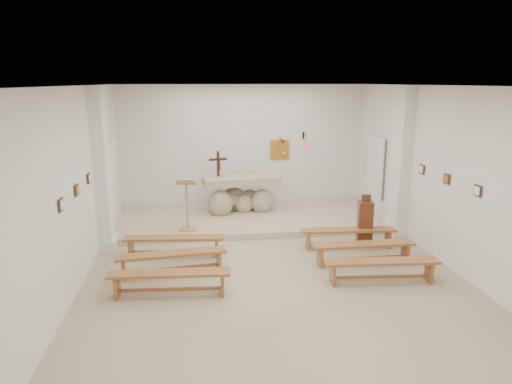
{
  "coord_description": "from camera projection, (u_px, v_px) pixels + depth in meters",
  "views": [
    {
      "loc": [
        -1.41,
        -7.93,
        3.57
      ],
      "look_at": [
        -0.1,
        1.6,
        1.24
      ],
      "focal_mm": 32.0,
      "sensor_mm": 36.0,
      "label": 1
    }
  ],
  "objects": [
    {
      "name": "radiator_right",
      "position": [
        387.0,
        214.0,
        11.65
      ],
      "size": [
        0.1,
        0.85,
        0.52
      ],
      "primitive_type": "cube",
      "color": "silver",
      "rests_on": "ground"
    },
    {
      "name": "station_frame_right_mid",
      "position": [
        447.0,
        179.0,
        8.91
      ],
      "size": [
        0.03,
        0.2,
        0.2
      ],
      "primitive_type": "cube",
      "color": "#452A1E",
      "rests_on": "wall_right"
    },
    {
      "name": "bench_left_front",
      "position": [
        174.0,
        242.0,
        9.48
      ],
      "size": [
        2.09,
        0.53,
        0.44
      ],
      "rotation": [
        0.0,
        0.0,
        -0.1
      ],
      "color": "#965B2B",
      "rests_on": "ground"
    },
    {
      "name": "station_frame_left_front",
      "position": [
        61.0,
        205.0,
        7.02
      ],
      "size": [
        0.03,
        0.2,
        0.2
      ],
      "primitive_type": "cube",
      "color": "#452A1E",
      "rests_on": "wall_left"
    },
    {
      "name": "donation_pedestal",
      "position": [
        365.0,
        223.0,
        10.09
      ],
      "size": [
        0.37,
        0.37,
        1.17
      ],
      "rotation": [
        0.0,
        0.0,
        -0.2
      ],
      "color": "#552C18",
      "rests_on": "ground"
    },
    {
      "name": "pilaster_right",
      "position": [
        401.0,
        162.0,
        10.62
      ],
      "size": [
        0.26,
        0.55,
        3.5
      ],
      "primitive_type": "cube",
      "color": "white",
      "rests_on": "ground"
    },
    {
      "name": "sanctuary_lamp",
      "position": [
        305.0,
        145.0,
        13.0
      ],
      "size": [
        0.11,
        0.36,
        0.44
      ],
      "color": "black",
      "rests_on": "wall_back"
    },
    {
      "name": "station_frame_right_rear",
      "position": [
        422.0,
        169.0,
        9.87
      ],
      "size": [
        0.03,
        0.2,
        0.2
      ],
      "primitive_type": "cube",
      "color": "#452A1E",
      "rests_on": "wall_right"
    },
    {
      "name": "wall_right",
      "position": [
        453.0,
        179.0,
        8.71
      ],
      "size": [
        0.02,
        10.0,
        3.5
      ],
      "primitive_type": "cube",
      "color": "white",
      "rests_on": "ground"
    },
    {
      "name": "station_frame_left_rear",
      "position": [
        89.0,
        178.0,
        8.95
      ],
      "size": [
        0.03,
        0.2,
        0.2
      ],
      "primitive_type": "cube",
      "color": "#452A1E",
      "rests_on": "wall_left"
    },
    {
      "name": "crucifix_stand",
      "position": [
        218.0,
        177.0,
        12.16
      ],
      "size": [
        0.49,
        0.22,
        1.64
      ],
      "rotation": [
        0.0,
        0.0,
        0.21
      ],
      "color": "#341B10",
      "rests_on": "sanctuary_platform"
    },
    {
      "name": "gold_wall_relief",
      "position": [
        280.0,
        150.0,
        13.18
      ],
      "size": [
        0.55,
        0.04,
        0.55
      ],
      "primitive_type": "cube",
      "color": "gold",
      "rests_on": "wall_back"
    },
    {
      "name": "potted_plant",
      "position": [
        234.0,
        202.0,
        12.35
      ],
      "size": [
        0.48,
        0.43,
        0.49
      ],
      "primitive_type": "imported",
      "rotation": [
        0.0,
        0.0,
        0.11
      ],
      "color": "#2D6127",
      "rests_on": "sanctuary_platform"
    },
    {
      "name": "station_frame_left_mid",
      "position": [
        77.0,
        190.0,
        7.99
      ],
      "size": [
        0.03,
        0.2,
        0.2
      ],
      "primitive_type": "cube",
      "color": "#452A1E",
      "rests_on": "wall_left"
    },
    {
      "name": "sanctuary_platform",
      "position": [
        250.0,
        218.0,
        12.01
      ],
      "size": [
        6.98,
        3.0,
        0.15
      ],
      "primitive_type": "cube",
      "color": "#C7B499",
      "rests_on": "ground"
    },
    {
      "name": "bench_right_front",
      "position": [
        348.0,
        234.0,
        9.98
      ],
      "size": [
        2.08,
        0.49,
        0.44
      ],
      "rotation": [
        0.0,
        0.0,
        -0.08
      ],
      "color": "#965B2B",
      "rests_on": "ground"
    },
    {
      "name": "radiator_left",
      "position": [
        110.0,
        225.0,
        10.74
      ],
      "size": [
        0.1,
        0.85,
        0.52
      ],
      "primitive_type": "cube",
      "color": "silver",
      "rests_on": "ground"
    },
    {
      "name": "station_frame_right_front",
      "position": [
        477.0,
        191.0,
        7.94
      ],
      "size": [
        0.03,
        0.2,
        0.2
      ],
      "primitive_type": "cube",
      "color": "#452A1E",
      "rests_on": "wall_right"
    },
    {
      "name": "ceiling",
      "position": [
        275.0,
        86.0,
        7.84
      ],
      "size": [
        7.0,
        10.0,
        0.02
      ],
      "primitive_type": "cube",
      "color": "silver",
      "rests_on": "wall_back"
    },
    {
      "name": "altar",
      "position": [
        240.0,
        197.0,
        12.28
      ],
      "size": [
        2.09,
        1.01,
        1.04
      ],
      "rotation": [
        0.0,
        0.0,
        0.11
      ],
      "color": "beige",
      "rests_on": "sanctuary_platform"
    },
    {
      "name": "bench_right_second",
      "position": [
        363.0,
        248.0,
        9.11
      ],
      "size": [
        2.07,
        0.34,
        0.44
      ],
      "rotation": [
        0.0,
        0.0,
        -0.01
      ],
      "color": "#965B2B",
      "rests_on": "ground"
    },
    {
      "name": "bench_left_third",
      "position": [
        170.0,
        278.0,
        7.74
      ],
      "size": [
        2.08,
        0.48,
        0.44
      ],
      "rotation": [
        0.0,
        0.0,
        -0.07
      ],
      "color": "#965B2B",
      "rests_on": "ground"
    },
    {
      "name": "wall_back",
      "position": [
        243.0,
        147.0,
        13.05
      ],
      "size": [
        7.0,
        0.02,
        3.5
      ],
      "primitive_type": "cube",
      "color": "white",
      "rests_on": "ground"
    },
    {
      "name": "lectern",
      "position": [
        187.0,
        204.0,
        10.68
      ],
      "size": [
        0.5,
        0.44,
        1.26
      ],
      "rotation": [
        0.0,
        0.0,
        -0.15
      ],
      "color": "tan",
      "rests_on": "sanctuary_platform"
    },
    {
      "name": "bench_left_second",
      "position": [
        172.0,
        258.0,
        8.61
      ],
      "size": [
        2.09,
        0.53,
        0.44
      ],
      "rotation": [
        0.0,
        0.0,
        0.1
      ],
      "color": "#965B2B",
      "rests_on": "ground"
    },
    {
      "name": "pilaster_left",
      "position": [
        102.0,
        169.0,
        9.73
      ],
      "size": [
        0.26,
        0.55,
        3.5
      ],
      "primitive_type": "cube",
      "color": "white",
      "rests_on": "ground"
    },
    {
      "name": "wall_left",
      "position": [
        73.0,
        191.0,
        7.78
      ],
      "size": [
        0.02,
        10.0,
        3.5
      ],
      "primitive_type": "cube",
      "color": "white",
      "rests_on": "ground"
    },
    {
      "name": "bench_right_third",
      "position": [
        382.0,
        266.0,
        8.24
      ],
      "size": [
        2.08,
        0.49,
        0.44
      ],
      "rotation": [
        0.0,
        0.0,
        -0.08
      ],
      "color": "#965B2B",
      "rests_on": "ground"
    },
    {
      "name": "ground",
      "position": [
        273.0,
        275.0,
        8.66
      ],
      "size": [
        7.0,
        10.0,
        0.0
      ],
      "primitive_type": "cube",
      "color": "#C5B48E",
      "rests_on": "ground"
    }
  ]
}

